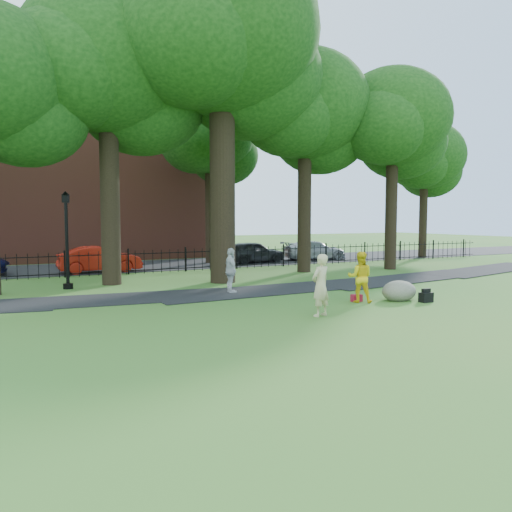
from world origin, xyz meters
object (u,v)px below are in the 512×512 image
woman (321,285)px  man (360,277)px  big_tree (224,47)px  red_sedan (100,259)px  lamppost (67,241)px  boulder (399,290)px

woman → man: bearing=-169.7°
big_tree → red_sedan: 12.20m
lamppost → woman: bearing=-35.9°
big_tree → boulder: bearing=-65.2°
lamppost → red_sedan: lamppost is taller
man → lamppost: lamppost is taller
big_tree → lamppost: size_ratio=3.70×
boulder → lamppost: lamppost is taller
woman → red_sedan: woman is taller
big_tree → boulder: size_ratio=11.29×
big_tree → man: big_tree is taller
woman → boulder: woman is taller
man → big_tree: bearing=-37.6°
woman → big_tree: bearing=-112.4°
lamppost → man: bearing=-21.4°
man → lamppost: 11.51m
woman → lamppost: (-5.82, 9.21, 1.00)m
lamppost → boulder: bearing=-17.9°
man → boulder: man is taller
lamppost → red_sedan: 6.09m
woman → red_sedan: size_ratio=0.43×
lamppost → big_tree: bearing=14.2°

